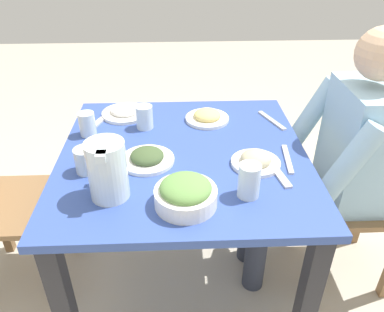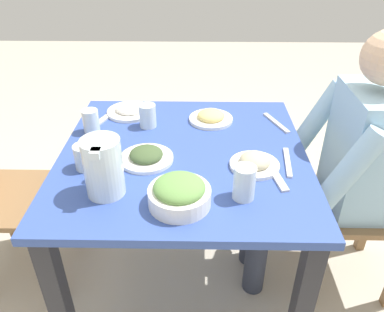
{
  "view_description": "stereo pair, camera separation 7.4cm",
  "coord_description": "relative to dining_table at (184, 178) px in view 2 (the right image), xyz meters",
  "views": [
    {
      "loc": [
        -1.2,
        0.02,
        1.47
      ],
      "look_at": [
        0.01,
        -0.03,
        0.7
      ],
      "focal_mm": 35.83,
      "sensor_mm": 36.0,
      "label": 1
    },
    {
      "loc": [
        -1.2,
        -0.05,
        1.47
      ],
      "look_at": [
        0.01,
        -0.03,
        0.7
      ],
      "focal_mm": 35.83,
      "sensor_mm": 36.0,
      "label": 2
    }
  ],
  "objects": [
    {
      "name": "diner_near",
      "position": [
        0.07,
        -0.6,
        0.03
      ],
      "size": [
        0.48,
        0.53,
        1.15
      ],
      "color": "#9EC6E0",
      "rests_on": "ground_plane"
    },
    {
      "name": "water_glass_by_pitcher",
      "position": [
        -0.26,
        -0.2,
        0.17
      ],
      "size": [
        0.07,
        0.07,
        0.11
      ],
      "primitive_type": "cylinder",
      "color": "silver",
      "rests_on": "dining_table"
    },
    {
      "name": "water_glass_far_right",
      "position": [
        -0.1,
        0.33,
        0.16
      ],
      "size": [
        0.08,
        0.08,
        0.09
      ],
      "primitive_type": "cylinder",
      "color": "silver",
      "rests_on": "dining_table"
    },
    {
      "name": "chair_near",
      "position": [
        0.07,
        -0.81,
        -0.12
      ],
      "size": [
        0.4,
        0.4,
        0.86
      ],
      "color": "olive",
      "rests_on": "ground_plane"
    },
    {
      "name": "water_glass_near_right",
      "position": [
        0.15,
        0.37,
        0.17
      ],
      "size": [
        0.06,
        0.06,
        0.09
      ],
      "primitive_type": "cylinder",
      "color": "silver",
      "rests_on": "dining_table"
    },
    {
      "name": "water_glass_far_left",
      "position": [
        0.2,
        0.15,
        0.17
      ],
      "size": [
        0.07,
        0.07,
        0.1
      ],
      "primitive_type": "cylinder",
      "color": "silver",
      "rests_on": "dining_table"
    },
    {
      "name": "plate_yoghurt",
      "position": [
        0.33,
        0.25,
        0.13
      ],
      "size": [
        0.2,
        0.2,
        0.04
      ],
      "color": "white",
      "rests_on": "dining_table"
    },
    {
      "name": "ground_plane",
      "position": [
        0.0,
        0.0,
        -0.6
      ],
      "size": [
        8.0,
        8.0,
        0.0
      ],
      "primitive_type": "plane",
      "color": "#B7AD99"
    },
    {
      "name": "water_pitcher",
      "position": [
        -0.24,
        0.23,
        0.21
      ],
      "size": [
        0.16,
        0.12,
        0.19
      ],
      "color": "silver",
      "rests_on": "dining_table"
    },
    {
      "name": "fork_near",
      "position": [
        -0.15,
        -0.32,
        0.12
      ],
      "size": [
        0.17,
        0.06,
        0.01
      ],
      "primitive_type": "cube",
      "rotation": [
        0.0,
        0.0,
        0.19
      ],
      "color": "silver",
      "rests_on": "dining_table"
    },
    {
      "name": "salad_bowl",
      "position": [
        -0.3,
        0.0,
        0.16
      ],
      "size": [
        0.19,
        0.19,
        0.09
      ],
      "color": "white",
      "rests_on": "dining_table"
    },
    {
      "name": "plate_beans",
      "position": [
        -0.09,
        -0.25,
        0.14
      ],
      "size": [
        0.17,
        0.17,
        0.05
      ],
      "color": "white",
      "rests_on": "dining_table"
    },
    {
      "name": "fork_far",
      "position": [
        0.27,
        0.34,
        0.12
      ],
      "size": [
        0.17,
        0.09,
        0.01
      ],
      "primitive_type": "cube",
      "rotation": [
        0.0,
        0.0,
        -0.38
      ],
      "color": "silver",
      "rests_on": "dining_table"
    },
    {
      "name": "plate_dolmas",
      "position": [
        -0.05,
        0.13,
        0.14
      ],
      "size": [
        0.19,
        0.19,
        0.05
      ],
      "color": "white",
      "rests_on": "dining_table"
    },
    {
      "name": "plate_fries",
      "position": [
        0.26,
        -0.11,
        0.14
      ],
      "size": [
        0.18,
        0.18,
        0.05
      ],
      "color": "white",
      "rests_on": "dining_table"
    },
    {
      "name": "knife_far",
      "position": [
        0.24,
        -0.38,
        0.12
      ],
      "size": [
        0.18,
        0.09,
        0.01
      ],
      "primitive_type": "cube",
      "rotation": [
        0.0,
        0.0,
        0.39
      ],
      "color": "silver",
      "rests_on": "dining_table"
    },
    {
      "name": "knife_near",
      "position": [
        -0.07,
        -0.37,
        0.12
      ],
      "size": [
        0.19,
        0.04,
        0.01
      ],
      "primitive_type": "cube",
      "rotation": [
        0.0,
        0.0,
        -0.11
      ],
      "color": "silver",
      "rests_on": "dining_table"
    },
    {
      "name": "dining_table",
      "position": [
        0.0,
        0.0,
        0.0
      ],
      "size": [
        0.91,
        0.91,
        0.72
      ],
      "color": "#334C99",
      "rests_on": "ground_plane"
    }
  ]
}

